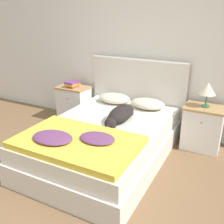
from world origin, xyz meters
TOP-DOWN VIEW (x-y plane):
  - ground_plane at (0.00, 0.00)m, footprint 16.00×16.00m
  - wall_back at (0.00, 2.13)m, footprint 9.00×0.06m
  - bed at (-0.14, 0.99)m, footprint 1.46×2.09m
  - headboard at (-0.14, 2.06)m, footprint 1.54×0.06m
  - nightstand_left at (-1.20, 1.84)m, footprint 0.52×0.40m
  - nightstand_right at (0.92, 1.84)m, footprint 0.52×0.40m
  - pillow_left at (-0.42, 1.80)m, footprint 0.51×0.36m
  - pillow_right at (0.13, 1.80)m, footprint 0.51×0.36m
  - quilt at (-0.15, 0.40)m, footprint 1.30×0.83m
  - dog at (-0.02, 1.19)m, footprint 0.26×0.75m
  - book_stack at (-1.20, 1.81)m, footprint 0.17×0.24m
  - table_lamp at (0.92, 1.84)m, footprint 0.21×0.21m

SIDE VIEW (x-z plane):
  - ground_plane at x=0.00m, z-range 0.00..0.00m
  - bed at x=-0.14m, z-range 0.00..0.47m
  - nightstand_left at x=-1.20m, z-range 0.00..0.61m
  - nightstand_right at x=0.92m, z-range 0.00..0.61m
  - quilt at x=-0.15m, z-range 0.45..0.58m
  - pillow_left at x=-0.42m, z-range 0.47..0.60m
  - pillow_right at x=0.13m, z-range 0.47..0.60m
  - dog at x=-0.02m, z-range 0.46..0.65m
  - headboard at x=-0.14m, z-range 0.02..1.15m
  - book_stack at x=-1.20m, z-range 0.62..0.71m
  - table_lamp at x=0.92m, z-range 0.69..1.02m
  - wall_back at x=0.00m, z-range 0.00..2.55m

